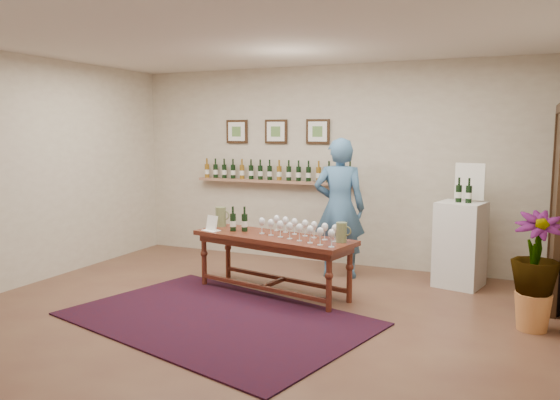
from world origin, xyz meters
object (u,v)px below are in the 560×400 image
at_px(potted_plant, 535,271).
at_px(display_pedestal, 460,244).
at_px(person, 339,208).
at_px(tasting_table, 273,244).

bearing_deg(potted_plant, display_pedestal, 121.70).
height_order(display_pedestal, potted_plant, display_pedestal).
relative_size(potted_plant, person, 0.55).
bearing_deg(tasting_table, potted_plant, 10.40).
height_order(display_pedestal, person, person).
relative_size(display_pedestal, potted_plant, 1.05).
height_order(tasting_table, potted_plant, potted_plant).
bearing_deg(person, potted_plant, 141.45).
bearing_deg(tasting_table, person, 77.66).
xyz_separation_m(display_pedestal, potted_plant, (0.80, -1.29, 0.06)).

